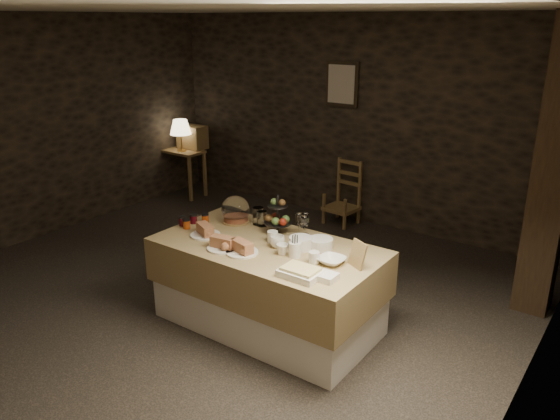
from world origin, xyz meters
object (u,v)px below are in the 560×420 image
Objects in this scene: wine_rack at (192,137)px; chair at (344,196)px; buffet_table at (268,280)px; timber_column at (554,171)px; table_lamp at (180,127)px; console_table at (182,159)px; fruit_stand at (278,218)px.

chair is (2.48, 0.19, -0.50)m from wine_rack.
timber_column is at bearing 42.75° from buffet_table.
table_lamp is 5.03m from timber_column.
console_table is 0.27× the size of timber_column.
fruit_stand is at bearing 108.65° from buffet_table.
chair is (2.53, 0.37, -0.20)m from console_table.
wine_rack reaches higher than chair.
timber_column is at bearing -6.42° from console_table.
buffet_table is 3.92m from table_lamp.
console_table is 1.50× the size of table_lamp.
table_lamp is 0.29m from wine_rack.
buffet_table is at bearing -36.88° from wine_rack.
buffet_table is at bearing -71.35° from fruit_stand.
timber_column is (5.05, -0.57, 0.74)m from console_table.
chair is at bearing 4.42° from wine_rack.
timber_column reaches higher than console_table.
wine_rack is 1.20× the size of fruit_stand.
wine_rack is (-3.21, 2.41, 0.43)m from buffet_table.
console_table is 2.57m from chair.
buffet_table is 4.10× the size of table_lamp.
fruit_stand reaches higher than buffet_table.
console_table is 1.08× the size of chair.
timber_column is (2.52, -0.94, 0.94)m from chair.
timber_column is at bearing -5.92° from table_lamp.
fruit_stand is at bearing -34.42° from wine_rack.
fruit_stand is at bearing -143.67° from timber_column.
chair is 2.85m from timber_column.
table_lamp reaches higher than fruit_stand.
timber_column is at bearing -8.51° from wine_rack.
buffet_table is 2.74× the size of console_table.
console_table is 3.73m from fruit_stand.
wine_rack is 2.54m from chair.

